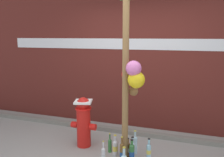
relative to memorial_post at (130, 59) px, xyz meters
The scene contains 13 objects.
building_wall 1.54m from the memorial_post, 97.95° to the left, with size 10.00×0.21×3.49m.
curb_strip 1.82m from the memorial_post, 101.90° to the left, with size 8.00×0.12×0.08m, color slate.
memorial_post is the anchor object (origin of this frame).
fire_hydrant 1.42m from the memorial_post, 164.29° to the left, with size 0.45×0.35×0.86m.
bottle_0 1.48m from the memorial_post, 155.01° to the left, with size 0.06×0.06×0.32m.
bottle_1 1.39m from the memorial_post, 52.38° to the left, with size 0.07×0.07×0.37m.
bottle_2 1.42m from the memorial_post, 19.03° to the left, with size 0.07×0.07×0.36m.
bottle_3 1.39m from the memorial_post, 132.26° to the right, with size 0.06×0.06×0.41m.
bottle_4 1.46m from the memorial_post, 153.62° to the right, with size 0.06×0.06×0.34m.
bottle_6 1.41m from the memorial_post, 83.92° to the left, with size 0.07×0.07×0.38m.
bottle_7 1.43m from the memorial_post, 162.28° to the left, with size 0.08×0.08×0.35m.
bottle_8 1.39m from the memorial_post, 33.99° to the right, with size 0.08×0.08×0.37m.
bottle_9 1.42m from the memorial_post, 110.89° to the left, with size 0.06×0.06×0.32m.
Camera 1 is at (1.10, -2.98, 1.88)m, focal length 39.04 mm.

